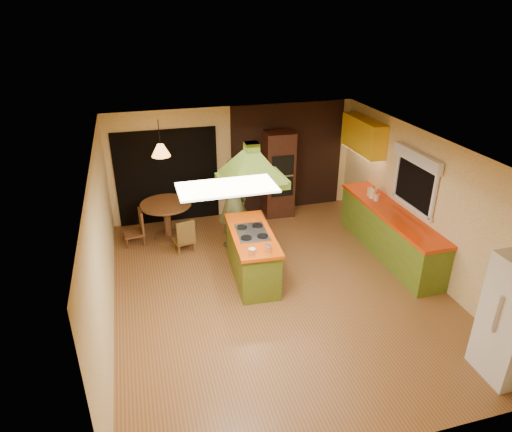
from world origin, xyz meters
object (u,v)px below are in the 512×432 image
object	(u,v)px
canister_large	(373,193)
wall_oven	(278,174)
man	(233,203)
dining_table	(167,213)
kitchen_island	(252,255)

from	to	relation	value
canister_large	wall_oven	bearing A→B (deg)	130.86
man	wall_oven	world-z (taller)	wall_oven
wall_oven	dining_table	xyz separation A→B (m)	(-2.58, -0.50, -0.43)
man	wall_oven	distance (m)	1.79
kitchen_island	dining_table	size ratio (longest dim) A/B	1.73
canister_large	man	bearing A→B (deg)	170.23
dining_table	canister_large	xyz separation A→B (m)	(4.04, -1.18, 0.48)
kitchen_island	man	bearing A→B (deg)	95.66
man	dining_table	bearing A→B (deg)	-46.75
kitchen_island	dining_table	xyz separation A→B (m)	(-1.31, 1.93, 0.10)
canister_large	dining_table	bearing A→B (deg)	163.69
dining_table	man	bearing A→B (deg)	-29.17
dining_table	wall_oven	bearing A→B (deg)	10.89
kitchen_island	man	size ratio (longest dim) A/B	0.97
dining_table	canister_large	bearing A→B (deg)	-16.31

